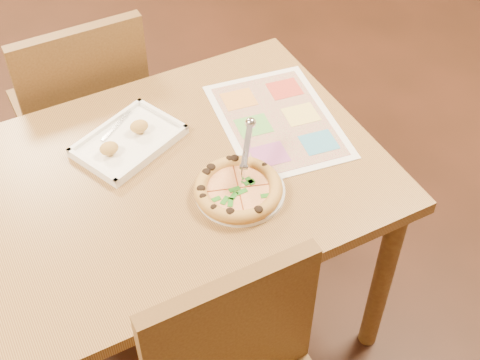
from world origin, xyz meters
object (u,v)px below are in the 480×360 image
appetizer_tray (128,142)px  menu (277,121)px  dining_table (148,204)px  pizza (238,189)px  chair_far (83,101)px  plate (240,191)px  pizza_cutter (246,153)px

appetizer_tray → menu: bearing=-14.3°
dining_table → appetizer_tray: appetizer_tray is taller
dining_table → menu: bearing=6.4°
pizza → chair_far: bearing=104.9°
dining_table → menu: 0.45m
dining_table → pizza: size_ratio=5.55×
plate → pizza: 0.02m
chair_far → appetizer_tray: 0.47m
dining_table → appetizer_tray: (0.02, 0.16, 0.10)m
plate → pizza: bearing=-147.0°
plate → menu: 0.31m
dining_table → appetizer_tray: bearing=84.0°
plate → chair_far: bearing=105.5°
dining_table → pizza: 0.28m
pizza_cutter → appetizer_tray: bearing=78.4°
plate → pizza_cutter: size_ratio=1.67×
appetizer_tray → menu: (0.43, -0.11, -0.01)m
dining_table → pizza: pizza is taller
dining_table → pizza_cutter: pizza_cutter is taller
pizza_cutter → plate: bearing=174.6°
chair_far → plate: size_ratio=1.96×
chair_far → menu: chair_far is taller
dining_table → appetizer_tray: size_ratio=3.80×
plate → appetizer_tray: appetizer_tray is taller
pizza_cutter → menu: bearing=-14.3°
chair_far → pizza_cutter: (0.25, -0.71, 0.24)m
dining_table → menu: (0.44, 0.05, 0.09)m
appetizer_tray → plate: bearing=-58.2°
chair_far → pizza_cutter: chair_far is taller
pizza → appetizer_tray: (-0.19, 0.32, -0.01)m
chair_far → plate: (0.21, -0.76, 0.16)m
pizza_cutter → menu: size_ratio=0.32×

